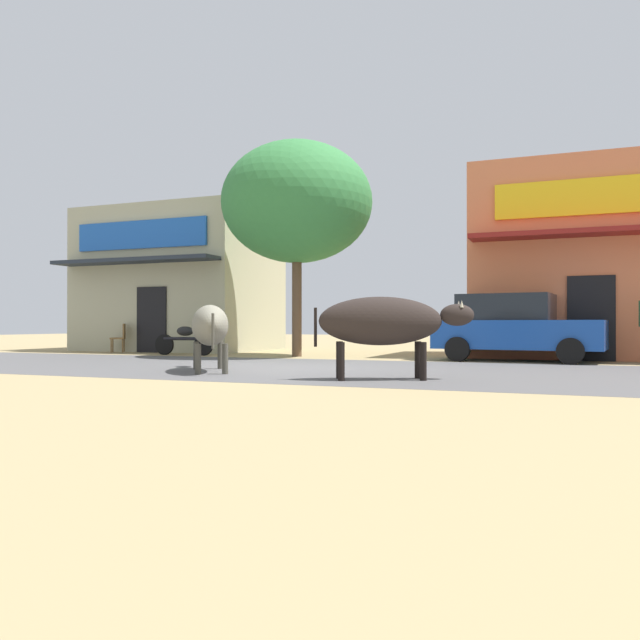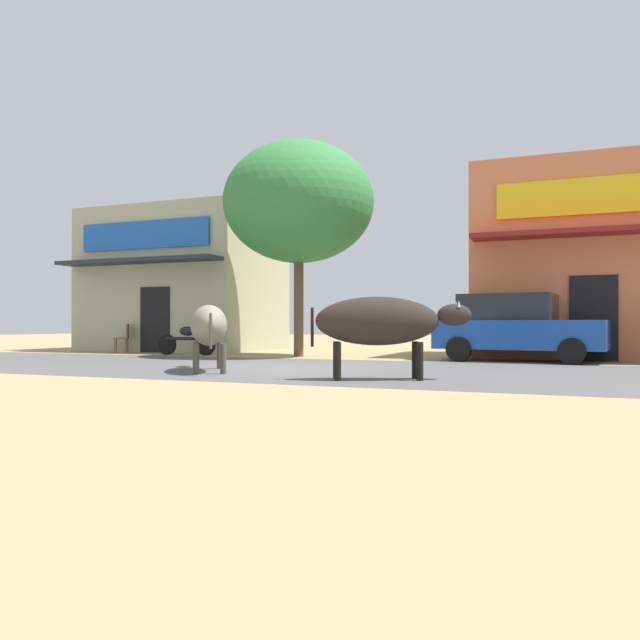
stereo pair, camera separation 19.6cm
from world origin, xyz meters
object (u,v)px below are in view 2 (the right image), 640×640
at_px(roadside_tree, 299,203).
at_px(cow_near_brown, 209,326).
at_px(parked_motorcycle, 187,339).
at_px(cow_far_dark, 381,322).
at_px(parked_hatchback_car, 517,327).
at_px(cafe_chair_near_tree, 124,336).

height_order(roadside_tree, cow_near_brown, roadside_tree).
height_order(roadside_tree, parked_motorcycle, roadside_tree).
bearing_deg(cow_near_brown, roadside_tree, 96.59).
bearing_deg(roadside_tree, cow_far_dark, -55.88).
distance_m(roadside_tree, cow_far_dark, 8.32).
relative_size(roadside_tree, cow_near_brown, 2.42).
bearing_deg(parked_motorcycle, parked_hatchback_car, 3.20).
height_order(roadside_tree, cow_far_dark, roadside_tree).
relative_size(parked_hatchback_car, cow_near_brown, 1.65).
bearing_deg(cafe_chair_near_tree, cow_near_brown, -41.02).
distance_m(parked_motorcycle, cow_far_dark, 9.54).
bearing_deg(parked_hatchback_car, cow_near_brown, -132.23).
distance_m(cow_far_dark, cafe_chair_near_tree, 12.48).
bearing_deg(parked_hatchback_car, cow_far_dark, -104.26).
bearing_deg(cafe_chair_near_tree, roadside_tree, -2.86).
xyz_separation_m(parked_motorcycle, cow_near_brown, (3.99, -5.21, 0.41)).
xyz_separation_m(cow_near_brown, cafe_chair_near_tree, (-6.97, 6.07, -0.36)).
height_order(cow_near_brown, cafe_chair_near_tree, cow_near_brown).
relative_size(parked_hatchback_car, cafe_chair_near_tree, 4.47).
xyz_separation_m(roadside_tree, cow_far_dark, (4.27, -6.30, -3.37)).
distance_m(cow_near_brown, cafe_chair_near_tree, 9.25).
distance_m(roadside_tree, parked_hatchback_car, 6.81).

